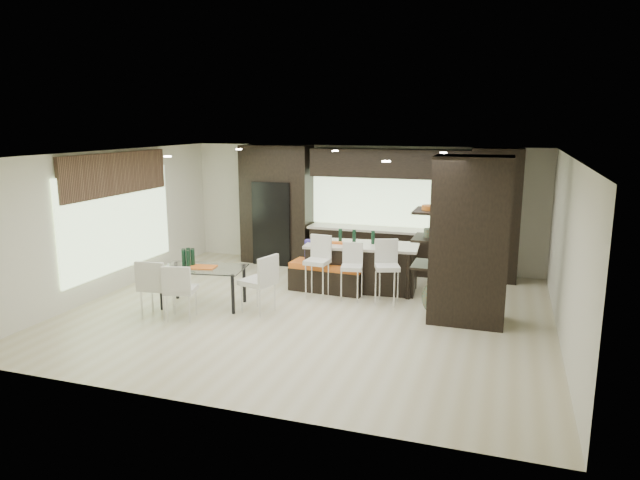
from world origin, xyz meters
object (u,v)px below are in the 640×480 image
(kitchen_island, at_px, (362,267))
(bench, at_px, (328,277))
(stool_mid, at_px, (352,278))
(chair_far, at_px, (157,290))
(chair_near, at_px, (181,294))
(chair_end, at_px, (258,286))
(floor_vase, at_px, (435,282))
(stool_right, at_px, (387,279))
(dining_table, at_px, (204,287))
(stool_left, at_px, (317,273))

(kitchen_island, distance_m, bench, 0.70)
(kitchen_island, distance_m, stool_mid, 0.75)
(stool_mid, height_order, chair_far, chair_far)
(chair_near, distance_m, chair_end, 1.29)
(kitchen_island, relative_size, floor_vase, 1.91)
(kitchen_island, relative_size, stool_right, 2.30)
(stool_mid, distance_m, chair_far, 3.43)
(kitchen_island, bearing_deg, chair_near, -137.61)
(bench, xyz_separation_m, chair_near, (-1.81, -2.30, 0.16))
(floor_vase, height_order, dining_table, floor_vase)
(dining_table, bearing_deg, bench, 32.17)
(stool_left, bearing_deg, chair_far, -135.04)
(floor_vase, xyz_separation_m, chair_near, (-3.93, -1.59, -0.12))
(chair_far, xyz_separation_m, chair_end, (1.51, 0.74, 0.01))
(floor_vase, bearing_deg, chair_end, -163.27)
(bench, distance_m, chair_end, 1.76)
(bench, height_order, chair_near, chair_near)
(kitchen_island, distance_m, chair_near, 3.56)
(stool_left, height_order, chair_end, chair_end)
(stool_right, bearing_deg, floor_vase, -36.69)
(stool_mid, relative_size, bench, 0.59)
(stool_right, distance_m, chair_end, 2.30)
(chair_near, xyz_separation_m, chair_far, (-0.45, -0.01, 0.02))
(floor_vase, relative_size, chair_near, 1.28)
(stool_right, xyz_separation_m, chair_far, (-3.51, -1.88, -0.01))
(bench, bearing_deg, stool_right, -15.96)
(stool_right, height_order, chair_near, stool_right)
(kitchen_island, distance_m, dining_table, 3.07)
(stool_left, bearing_deg, bench, 85.81)
(stool_mid, bearing_deg, dining_table, -164.48)
(chair_end, bearing_deg, dining_table, 105.95)
(kitchen_island, distance_m, floor_vase, 1.86)
(stool_right, xyz_separation_m, floor_vase, (0.87, -0.28, 0.09))
(stool_right, distance_m, floor_vase, 0.92)
(bench, bearing_deg, chair_near, -124.78)
(stool_left, distance_m, chair_end, 1.33)
(kitchen_island, relative_size, chair_far, 2.34)
(chair_near, bearing_deg, stool_right, 17.21)
(dining_table, bearing_deg, floor_vase, 3.43)
(kitchen_island, xyz_separation_m, bench, (-0.59, -0.33, -0.17))
(stool_left, height_order, floor_vase, floor_vase)
(stool_mid, xyz_separation_m, chair_far, (-2.85, -1.89, 0.03))
(kitchen_island, height_order, dining_table, kitchen_island)
(kitchen_island, height_order, chair_near, kitchen_island)
(dining_table, relative_size, chair_far, 1.58)
(floor_vase, distance_m, dining_table, 4.03)
(stool_mid, distance_m, chair_end, 1.77)
(floor_vase, relative_size, chair_far, 1.22)
(stool_right, height_order, dining_table, stool_right)
(stool_left, height_order, chair_near, stool_left)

